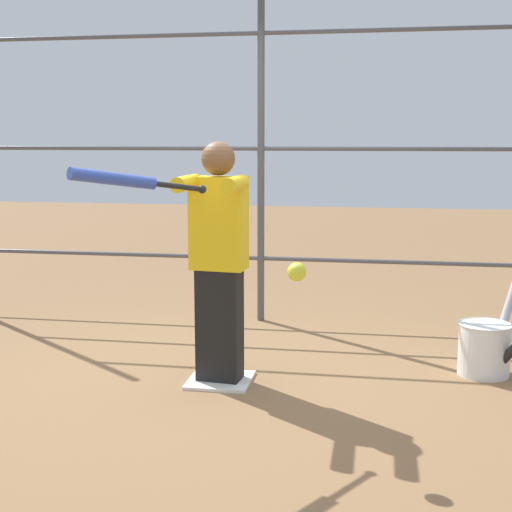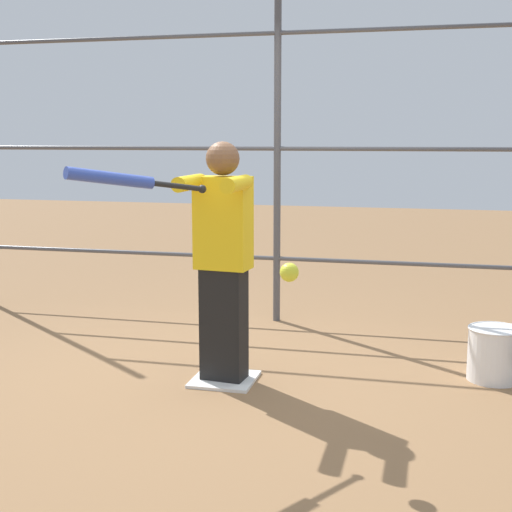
{
  "view_description": "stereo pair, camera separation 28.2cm",
  "coord_description": "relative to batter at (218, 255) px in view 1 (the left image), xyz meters",
  "views": [
    {
      "loc": [
        -0.98,
        4.31,
        1.56
      ],
      "look_at": [
        -0.29,
        0.33,
        0.89
      ],
      "focal_mm": 50.0,
      "sensor_mm": 36.0,
      "label": 1
    },
    {
      "loc": [
        -1.26,
        4.25,
        1.56
      ],
      "look_at": [
        -0.29,
        0.33,
        0.89
      ],
      "focal_mm": 50.0,
      "sensor_mm": 36.0,
      "label": 2
    }
  ],
  "objects": [
    {
      "name": "ground_plane",
      "position": [
        0.0,
        -0.02,
        -0.83
      ],
      "size": [
        24.0,
        24.0,
        0.0
      ],
      "primitive_type": "plane",
      "color": "olive"
    },
    {
      "name": "home_plate",
      "position": [
        0.0,
        -0.02,
        -0.82
      ],
      "size": [
        0.4,
        0.4,
        0.02
      ],
      "color": "white",
      "rests_on": "ground"
    },
    {
      "name": "fence_backstop",
      "position": [
        0.0,
        -1.62,
        0.64
      ],
      "size": [
        5.68,
        0.06,
        2.94
      ],
      "color": "#4C4C51",
      "rests_on": "ground"
    },
    {
      "name": "batter",
      "position": [
        0.0,
        0.0,
        0.0
      ],
      "size": [
        0.39,
        0.54,
        1.54
      ],
      "color": "black",
      "rests_on": "ground"
    },
    {
      "name": "baseball_bat_swinging",
      "position": [
        0.31,
        0.77,
        0.51
      ],
      "size": [
        0.56,
        0.67,
        0.17
      ],
      "color": "black"
    },
    {
      "name": "softball_in_flight",
      "position": [
        -0.59,
        0.81,
        0.06
      ],
      "size": [
        0.1,
        0.1,
        0.1
      ],
      "color": "yellow"
    },
    {
      "name": "bat_bucket",
      "position": [
        -1.72,
        -0.45,
        -0.63
      ],
      "size": [
        0.67,
        0.77,
        0.78
      ],
      "color": "white",
      "rests_on": "ground"
    }
  ]
}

